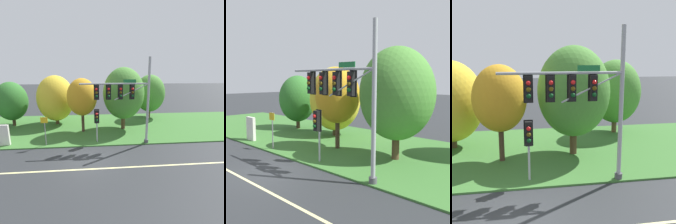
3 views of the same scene
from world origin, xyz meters
TOP-DOWN VIEW (x-y plane):
  - ground_plane at (0.00, 0.00)m, footprint 160.00×160.00m
  - grass_verge at (0.00, 8.25)m, footprint 48.00×11.50m
  - traffic_signal_mast at (3.43, 2.78)m, footprint 6.21×0.49m
  - pedestrian_signal_near_kerb at (0.80, 3.25)m, footprint 0.46×0.55m
  - tree_behind_signpost at (-0.71, 6.49)m, footprint 3.20×3.20m
  - tree_mid_verge at (3.86, 7.06)m, footprint 4.60×4.60m
  - tree_tall_centre at (8.37, 11.82)m, footprint 4.18×4.18m

SIDE VIEW (x-z plane):
  - ground_plane at x=0.00m, z-range 0.00..0.00m
  - grass_verge at x=0.00m, z-range 0.00..0.10m
  - pedestrian_signal_near_kerb at x=0.80m, z-range 0.82..4.01m
  - tree_tall_centre at x=8.37m, z-range 0.52..6.60m
  - tree_behind_signpost at x=-0.71m, z-range 1.01..6.86m
  - tree_mid_verge at x=3.86m, z-range 0.70..7.69m
  - traffic_signal_mast at x=3.43m, z-range 0.63..8.38m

